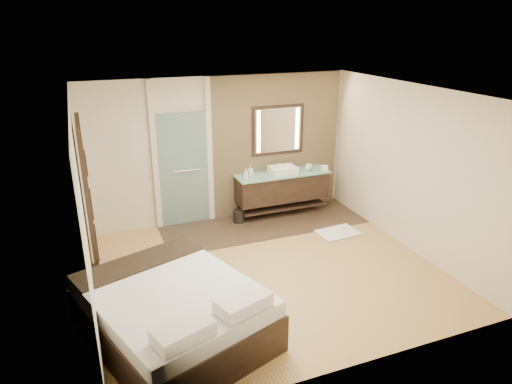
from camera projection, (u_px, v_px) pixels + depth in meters
name	position (u px, v px, depth m)	size (l,w,h in m)	color
floor	(268.00, 271.00, 7.01)	(5.00, 5.00, 0.00)	#A58145
tile_strip	(264.00, 224.00, 8.60)	(3.80, 1.30, 0.01)	#35261D
stone_wall	(277.00, 145.00, 8.83)	(2.60, 0.08, 2.70)	tan
vanity	(282.00, 187.00, 8.85)	(1.85, 0.55, 0.88)	black
mirror_unit	(278.00, 130.00, 8.68)	(1.06, 0.04, 0.96)	black
frosted_door	(183.00, 165.00, 8.27)	(1.10, 0.12, 2.70)	#A1CBC9
shoji_partition	(89.00, 206.00, 6.28)	(0.06, 1.20, 2.40)	black
bed	(174.00, 312.00, 5.43)	(2.35, 2.61, 0.83)	black
bath_mat	(338.00, 232.00, 8.23)	(0.72, 0.50, 0.02)	white
waste_bin	(239.00, 216.00, 8.63)	(0.21, 0.21, 0.26)	black
tissue_box	(324.00, 168.00, 8.86)	(0.12, 0.12, 0.10)	white
soap_bottle_a	(246.00, 174.00, 8.35)	(0.08, 0.08, 0.21)	silver
soap_bottle_b	(250.00, 170.00, 8.59)	(0.08, 0.08, 0.18)	#B2B2B2
soap_bottle_c	(308.00, 167.00, 8.86)	(0.11, 0.11, 0.14)	#BBEBE6
cup	(309.00, 167.00, 8.92)	(0.14, 0.14, 0.11)	silver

